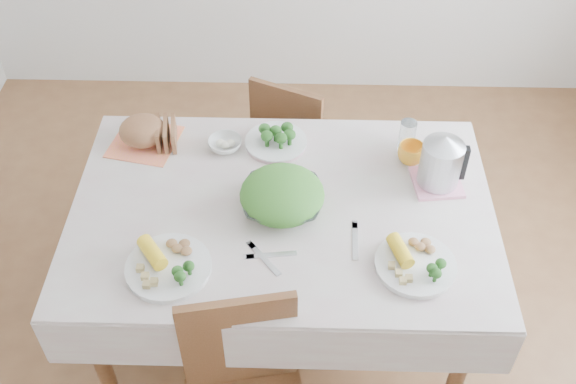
{
  "coord_description": "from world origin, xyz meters",
  "views": [
    {
      "loc": [
        0.07,
        -1.65,
        2.49
      ],
      "look_at": [
        0.02,
        0.02,
        0.82
      ],
      "focal_mm": 42.0,
      "sensor_mm": 36.0,
      "label": 1
    }
  ],
  "objects_px": {
    "dining_table": "(283,275)",
    "dinner_plate_left": "(169,268)",
    "dinner_plate_right": "(415,265)",
    "chair_far": "(301,127)",
    "electric_kettle": "(442,159)",
    "yellow_mug": "(411,154)",
    "salad_bowl": "(282,201)"
  },
  "relations": [
    {
      "from": "chair_far",
      "to": "yellow_mug",
      "type": "distance_m",
      "value": 0.77
    },
    {
      "from": "dining_table",
      "to": "dinner_plate_right",
      "type": "height_order",
      "value": "dinner_plate_right"
    },
    {
      "from": "electric_kettle",
      "to": "dining_table",
      "type": "bearing_deg",
      "value": -165.6
    },
    {
      "from": "salad_bowl",
      "to": "dinner_plate_right",
      "type": "height_order",
      "value": "salad_bowl"
    },
    {
      "from": "dinner_plate_left",
      "to": "dinner_plate_right",
      "type": "relative_size",
      "value": 1.05
    },
    {
      "from": "chair_far",
      "to": "yellow_mug",
      "type": "height_order",
      "value": "chair_far"
    },
    {
      "from": "dining_table",
      "to": "salad_bowl",
      "type": "relative_size",
      "value": 5.01
    },
    {
      "from": "yellow_mug",
      "to": "electric_kettle",
      "type": "bearing_deg",
      "value": -53.92
    },
    {
      "from": "dinner_plate_right",
      "to": "electric_kettle",
      "type": "relative_size",
      "value": 1.28
    },
    {
      "from": "dinner_plate_left",
      "to": "electric_kettle",
      "type": "height_order",
      "value": "electric_kettle"
    },
    {
      "from": "dinner_plate_right",
      "to": "chair_far",
      "type": "bearing_deg",
      "value": 109.73
    },
    {
      "from": "dinner_plate_left",
      "to": "chair_far",
      "type": "bearing_deg",
      "value": 69.21
    },
    {
      "from": "dinner_plate_right",
      "to": "electric_kettle",
      "type": "height_order",
      "value": "electric_kettle"
    },
    {
      "from": "chair_far",
      "to": "electric_kettle",
      "type": "distance_m",
      "value": 0.94
    },
    {
      "from": "salad_bowl",
      "to": "dinner_plate_right",
      "type": "xyz_separation_m",
      "value": [
        0.44,
        -0.26,
        -0.02
      ]
    },
    {
      "from": "dining_table",
      "to": "yellow_mug",
      "type": "xyz_separation_m",
      "value": [
        0.48,
        0.25,
        0.43
      ]
    },
    {
      "from": "chair_far",
      "to": "electric_kettle",
      "type": "bearing_deg",
      "value": 150.91
    },
    {
      "from": "chair_far",
      "to": "dinner_plate_left",
      "type": "xyz_separation_m",
      "value": [
        -0.42,
        -1.1,
        0.31
      ]
    },
    {
      "from": "dining_table",
      "to": "salad_bowl",
      "type": "xyz_separation_m",
      "value": [
        0.0,
        -0.0,
        0.42
      ]
    },
    {
      "from": "dinner_plate_right",
      "to": "yellow_mug",
      "type": "relative_size",
      "value": 2.61
    },
    {
      "from": "chair_far",
      "to": "dinner_plate_left",
      "type": "relative_size",
      "value": 2.83
    },
    {
      "from": "dinner_plate_left",
      "to": "yellow_mug",
      "type": "bearing_deg",
      "value": 33.17
    },
    {
      "from": "chair_far",
      "to": "dinner_plate_left",
      "type": "height_order",
      "value": "chair_far"
    },
    {
      "from": "dinner_plate_right",
      "to": "yellow_mug",
      "type": "bearing_deg",
      "value": 86.17
    },
    {
      "from": "dining_table",
      "to": "yellow_mug",
      "type": "height_order",
      "value": "yellow_mug"
    },
    {
      "from": "dinner_plate_left",
      "to": "electric_kettle",
      "type": "xyz_separation_m",
      "value": [
        0.92,
        0.43,
        0.11
      ]
    },
    {
      "from": "salad_bowl",
      "to": "electric_kettle",
      "type": "distance_m",
      "value": 0.59
    },
    {
      "from": "dinner_plate_right",
      "to": "electric_kettle",
      "type": "xyz_separation_m",
      "value": [
        0.12,
        0.4,
        0.11
      ]
    },
    {
      "from": "dinner_plate_right",
      "to": "yellow_mug",
      "type": "xyz_separation_m",
      "value": [
        0.03,
        0.51,
        0.03
      ]
    },
    {
      "from": "salad_bowl",
      "to": "yellow_mug",
      "type": "xyz_separation_m",
      "value": [
        0.48,
        0.25,
        0.01
      ]
    },
    {
      "from": "dinner_plate_left",
      "to": "dinner_plate_right",
      "type": "bearing_deg",
      "value": 2.37
    },
    {
      "from": "dining_table",
      "to": "dinner_plate_left",
      "type": "xyz_separation_m",
      "value": [
        -0.36,
        -0.29,
        0.4
      ]
    }
  ]
}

